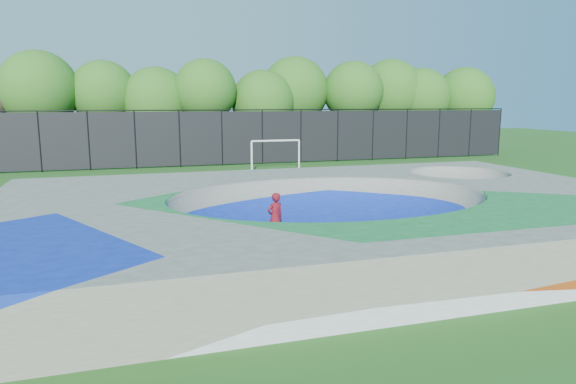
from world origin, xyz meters
name	(u,v)px	position (x,y,z in m)	size (l,w,h in m)	color
ground	(330,237)	(0.00, 0.00, 0.00)	(120.00, 120.00, 0.00)	#1F5116
skate_deck	(331,216)	(0.00, 0.00, 0.75)	(22.00, 14.00, 1.50)	gray
skater	(275,217)	(-1.95, 0.02, 0.82)	(0.60, 0.39, 1.64)	red
skateboard	(275,241)	(-1.95, 0.02, 0.03)	(0.78, 0.22, 0.05)	black
soccer_goal	(276,150)	(2.57, 15.89, 1.51)	(3.29, 0.12, 2.18)	white
fence	(222,137)	(0.00, 21.00, 2.10)	(48.09, 0.09, 4.04)	black
treeline	(234,95)	(2.00, 26.32, 5.10)	(54.03, 7.36, 8.43)	#4B3125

